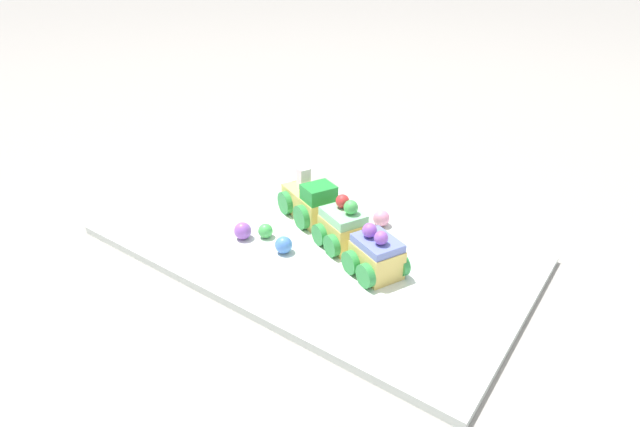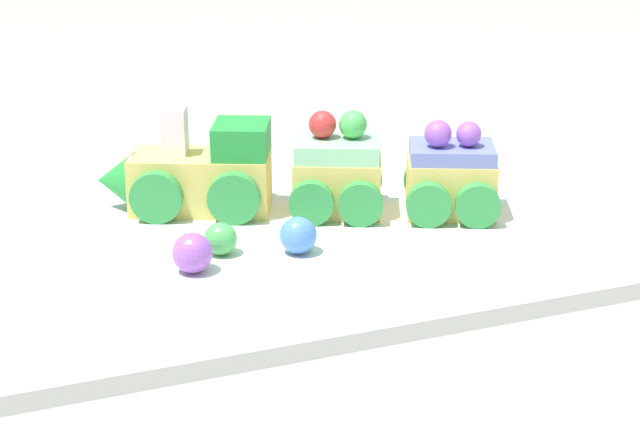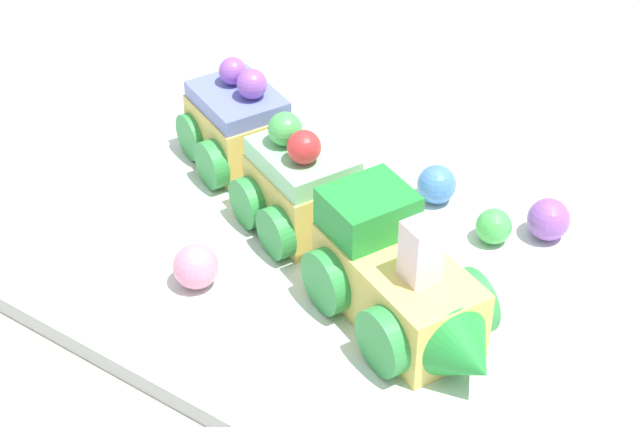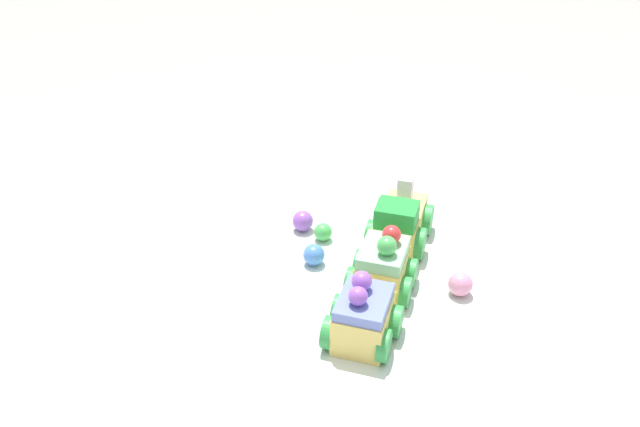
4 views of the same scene
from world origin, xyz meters
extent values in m
plane|color=gray|center=(0.00, 0.00, 0.00)|extent=(10.00, 10.00, 0.00)
cube|color=silver|center=(0.00, 0.00, 0.01)|extent=(0.63, 0.36, 0.01)
cube|color=#EACC66|center=(0.05, -0.06, 0.03)|extent=(0.11, 0.09, 0.04)
cube|color=green|center=(0.02, -0.05, 0.07)|extent=(0.06, 0.06, 0.02)
cone|color=green|center=(0.11, -0.09, 0.03)|extent=(0.04, 0.05, 0.04)
cube|color=white|center=(0.07, -0.07, 0.06)|extent=(0.02, 0.02, 0.02)
cube|color=white|center=(0.07, -0.07, 0.08)|extent=(0.02, 0.02, 0.02)
cylinder|color=green|center=(0.06, -0.10, 0.03)|extent=(0.04, 0.02, 0.04)
cylinder|color=green|center=(0.09, -0.05, 0.03)|extent=(0.04, 0.02, 0.04)
cylinder|color=green|center=(0.01, -0.08, 0.03)|extent=(0.04, 0.02, 0.04)
cylinder|color=green|center=(0.04, -0.02, 0.03)|extent=(0.04, 0.02, 0.04)
cube|color=#EACC66|center=(-0.04, -0.02, 0.03)|extent=(0.08, 0.07, 0.04)
cube|color=#93DBA3|center=(-0.04, -0.02, 0.06)|extent=(0.08, 0.07, 0.01)
sphere|color=#4CBC56|center=(-0.06, -0.02, 0.08)|extent=(0.03, 0.03, 0.02)
sphere|color=red|center=(-0.04, -0.03, 0.08)|extent=(0.03, 0.03, 0.02)
cylinder|color=green|center=(-0.04, -0.05, 0.03)|extent=(0.03, 0.02, 0.03)
cylinder|color=green|center=(-0.02, 0.00, 0.03)|extent=(0.03, 0.02, 0.03)
cylinder|color=green|center=(-0.07, -0.04, 0.03)|extent=(0.03, 0.02, 0.03)
cylinder|color=green|center=(-0.05, 0.02, 0.03)|extent=(0.03, 0.02, 0.03)
cube|color=#EACC66|center=(-0.12, 0.02, 0.03)|extent=(0.08, 0.07, 0.04)
cube|color=#6B7AC6|center=(-0.12, 0.02, 0.06)|extent=(0.08, 0.07, 0.01)
sphere|color=#9956C6|center=(-0.13, 0.02, 0.07)|extent=(0.02, 0.02, 0.02)
sphere|color=#9956C6|center=(-0.11, 0.02, 0.08)|extent=(0.03, 0.03, 0.02)
cylinder|color=green|center=(-0.12, -0.02, 0.03)|extent=(0.03, 0.02, 0.03)
cylinder|color=green|center=(-0.09, 0.04, 0.03)|extent=(0.03, 0.02, 0.03)
cylinder|color=green|center=(-0.15, 0.00, 0.03)|extent=(0.03, 0.02, 0.03)
cylinder|color=green|center=(-0.13, 0.05, 0.03)|extent=(0.03, 0.02, 0.03)
sphere|color=#4CBC56|center=(0.06, 0.03, 0.02)|extent=(0.02, 0.02, 0.02)
sphere|color=#9956C6|center=(0.09, 0.06, 0.03)|extent=(0.03, 0.03, 0.03)
sphere|color=#4C84E0|center=(0.01, 0.05, 0.02)|extent=(0.03, 0.03, 0.03)
sphere|color=pink|center=(-0.06, -0.10, 0.03)|extent=(0.03, 0.03, 0.03)
camera|label=1|loc=(-0.39, 0.51, 0.41)|focal=28.00mm
camera|label=2|loc=(0.25, 0.68, 0.28)|focal=60.00mm
camera|label=3|loc=(0.27, -0.45, 0.43)|focal=60.00mm
camera|label=4|loc=(-0.58, 0.11, 0.44)|focal=35.00mm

